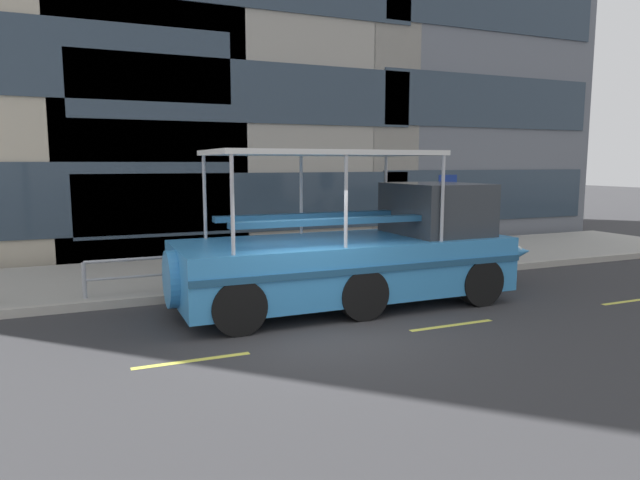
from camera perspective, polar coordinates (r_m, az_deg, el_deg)
ground_plane at (r=10.35m, az=-0.23°, el=-9.05°), size 120.00×120.00×0.00m
sidewalk at (r=15.50m, az=-8.36°, el=-3.11°), size 32.00×4.80×0.18m
curb_edge at (r=13.15m, az=-5.55°, el=-5.02°), size 32.00×0.18×0.18m
lane_centreline at (r=9.70m, az=1.51°, el=-10.20°), size 25.80×0.12×0.01m
curb_guardrail at (r=13.77m, az=-0.96°, el=-1.73°), size 10.34×0.09×0.80m
parking_sign at (r=16.42m, az=12.68°, el=3.67°), size 0.60×0.12×2.49m
duck_tour_boat at (r=12.12m, az=4.66°, el=-1.32°), size 8.76×2.68×3.25m
pedestrian_near_bow at (r=16.62m, az=9.78°, el=1.18°), size 0.26×0.42×1.55m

